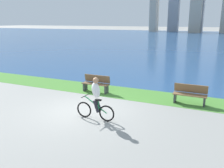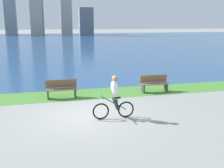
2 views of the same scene
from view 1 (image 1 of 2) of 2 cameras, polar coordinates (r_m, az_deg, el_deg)
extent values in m
plane|color=gray|center=(10.59, -6.73, -6.15)|extent=(300.00, 300.00, 0.00)
cube|color=#478433|center=(13.24, 0.38, -1.75)|extent=(120.00, 2.16, 0.01)
cube|color=navy|center=(54.69, 19.44, 9.89)|extent=(300.00, 83.31, 0.00)
torus|color=black|center=(9.76, -6.54, -5.96)|extent=(0.64, 0.06, 0.64)
torus|color=black|center=(9.31, -1.26, -6.90)|extent=(0.64, 0.06, 0.64)
cylinder|color=#268C4C|center=(9.41, -3.86, -4.83)|extent=(0.96, 0.04, 0.61)
cylinder|color=#268C4C|center=(9.37, -3.19, -5.22)|extent=(0.04, 0.04, 0.47)
cube|color=black|center=(9.29, -3.21, -3.74)|extent=(0.24, 0.10, 0.05)
cylinder|color=black|center=(9.55, -6.38, -2.80)|extent=(0.03, 0.52, 0.03)
ellipsoid|color=white|center=(9.22, -3.79, -1.42)|extent=(0.40, 0.36, 0.65)
sphere|color=#A57A59|center=(9.12, -3.83, 0.88)|extent=(0.22, 0.22, 0.22)
cylinder|color=#26262D|center=(9.31, -3.75, -5.28)|extent=(0.27, 0.11, 0.49)
cylinder|color=#26262D|center=(9.47, -3.17, -4.91)|extent=(0.27, 0.11, 0.49)
cube|color=brown|center=(13.08, -3.87, 0.04)|extent=(1.50, 0.45, 0.04)
cube|color=brown|center=(13.18, -3.49, 1.28)|extent=(1.50, 0.11, 0.40)
cube|color=#38383D|center=(12.85, -1.30, -1.24)|extent=(0.08, 0.37, 0.45)
cube|color=#38383D|center=(13.45, -6.29, -0.60)|extent=(0.08, 0.37, 0.45)
cube|color=brown|center=(11.70, 17.75, -2.41)|extent=(1.50, 0.45, 0.04)
cube|color=brown|center=(11.82, 17.97, -0.99)|extent=(1.50, 0.11, 0.40)
cube|color=#38383D|center=(11.71, 20.82, -3.81)|extent=(0.08, 0.37, 0.45)
cube|color=#38383D|center=(11.85, 14.55, -3.10)|extent=(0.08, 0.37, 0.45)
cube|color=#ADA899|center=(90.11, 9.87, 16.66)|extent=(2.32, 4.15, 14.54)
cube|color=slate|center=(87.25, 19.10, 14.52)|extent=(3.00, 2.28, 9.53)
camera|label=2|loc=(6.84, -79.25, 1.53)|focal=42.66mm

